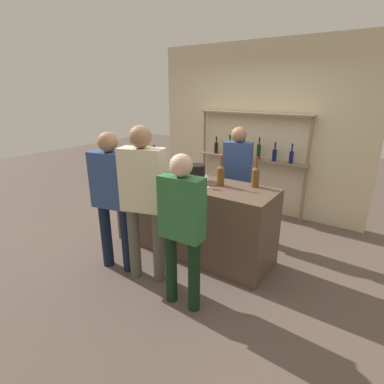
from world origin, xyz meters
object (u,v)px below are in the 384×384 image
Objects in this scene: counter_bottle_2 at (221,174)px; ice_bucket at (197,173)px; wine_glass at (206,177)px; customer_right at (182,222)px; counter_bottle_0 at (155,161)px; customer_left at (112,193)px; server_behind_counter at (237,173)px; cork_jar at (161,174)px; customer_center at (143,194)px; counter_bottle_1 at (256,176)px.

counter_bottle_2 reaches higher than ice_bucket.
customer_right reaches higher than wine_glass.
counter_bottle_0 is at bearing 176.92° from counter_bottle_2.
ice_bucket is 1.13m from customer_right.
customer_right is (1.04, -0.09, -0.05)m from customer_left.
server_behind_counter is at bearing 73.46° from ice_bucket.
customer_left is at bearing -77.78° from counter_bottle_0.
wine_glass is at bearing -12.62° from counter_bottle_0.
server_behind_counter reaches higher than ice_bucket.
server_behind_counter is (0.74, 1.61, -0.01)m from customer_left.
counter_bottle_2 is 0.19m from wine_glass.
cork_jar is at bearing -161.51° from counter_bottle_2.
ice_bucket is at bearing -24.54° from customer_center.
customer_left is 0.44m from customer_center.
counter_bottle_0 is at bearing -69.39° from server_behind_counter.
counter_bottle_1 is at bearing -61.44° from customer_left.
customer_center is (-0.45, -0.84, -0.10)m from counter_bottle_2.
ice_bucket is at bearing 177.40° from counter_bottle_2.
counter_bottle_2 is 0.24× the size of customer_right.
counter_bottle_0 is 1.63m from customer_right.
cork_jar is 0.09× the size of customer_center.
customer_center is at bearing -95.65° from customer_left.
customer_left is 1.04m from customer_right.
customer_left is at bearing -39.05° from server_behind_counter.
customer_left reaches higher than wine_glass.
cork_jar is 0.10× the size of customer_left.
wine_glass is at bearing -120.43° from counter_bottle_2.
customer_left is (-1.24, -1.09, -0.15)m from counter_bottle_1.
customer_right is at bearing -72.98° from wine_glass.
ice_bucket is at bearing 34.72° from cork_jar.
cork_jar is 0.10× the size of customer_right.
ice_bucket is 0.14× the size of customer_right.
server_behind_counter is (-0.14, 0.72, -0.17)m from counter_bottle_2.
cork_jar is 1.13m from server_behind_counter.
wine_glass is 0.63m from cork_jar.
counter_bottle_1 is 1.21m from customer_right.
wine_glass is at bearing -45.53° from customer_center.
counter_bottle_0 is 1.10m from customer_center.
customer_left is (-0.16, -0.65, -0.09)m from cork_jar.
server_behind_counter is 0.92× the size of customer_center.
customer_left reaches higher than counter_bottle_2.
server_behind_counter is at bearing 101.02° from counter_bottle_2.
wine_glass is 0.11× the size of customer_right.
customer_center reaches higher than customer_left.
customer_right is at bearing -40.19° from cork_jar.
counter_bottle_2 is at bearing 59.57° from wine_glass.
counter_bottle_1 is at bearing 22.03° from cork_jar.
cork_jar is at bearing -26.60° from customer_left.
customer_right is (0.15, -0.98, -0.21)m from counter_bottle_2.
ice_bucket is at bearing 144.79° from wine_glass.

